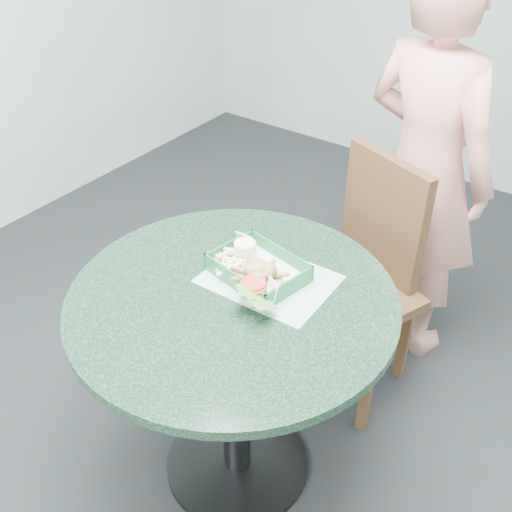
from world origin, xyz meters
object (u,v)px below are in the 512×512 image
Objects in this scene: dining_chair at (367,267)px; food_basket at (258,276)px; crab_sandwich at (262,279)px; diner_person at (425,163)px; sauce_ramekin at (241,254)px; cafe_table at (234,345)px.

food_basket is (-0.11, -0.53, 0.24)m from dining_chair.
dining_chair reaches higher than crab_sandwich.
dining_chair is at bearing 101.18° from diner_person.
dining_chair reaches higher than sauce_ramekin.
sauce_ramekin is at bearing 154.55° from crab_sandwich.
food_basket is at bearing 96.99° from diner_person.
crab_sandwich is at bearing -75.52° from dining_chair.
dining_chair is 0.63m from crab_sandwich.
cafe_table is at bearing -78.66° from dining_chair.
diner_person is 0.89m from food_basket.
diner_person is at bearing 80.71° from food_basket.
cafe_table is 1.00× the size of dining_chair.
food_basket is 0.06m from crab_sandwich.
cafe_table is 0.27m from sauce_ramekin.
dining_chair is at bearing 82.75° from crab_sandwich.
dining_chair is 0.59m from food_basket.
crab_sandwich is at bearing 59.80° from cafe_table.
food_basket is 0.09m from sauce_ramekin.
diner_person reaches higher than dining_chair.
sauce_ramekin is at bearing 165.52° from food_basket.
diner_person is 6.27× the size of food_basket.
diner_person is at bearing 81.44° from cafe_table.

